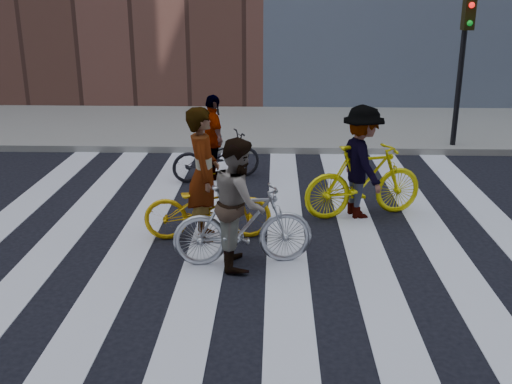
{
  "coord_description": "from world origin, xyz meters",
  "views": [
    {
      "loc": [
        0.38,
        -7.94,
        3.43
      ],
      "look_at": [
        0.11,
        0.3,
        0.67
      ],
      "focal_mm": 42.0,
      "sensor_mm": 36.0,
      "label": 1
    }
  ],
  "objects_px": {
    "traffic_signal": "(464,49)",
    "bike_silver_mid": "(243,225)",
    "bike_yellow_right": "(364,181)",
    "rider_mid": "(239,203)",
    "rider_rear": "(213,138)",
    "rider_left": "(203,175)",
    "rider_right": "(362,162)",
    "bike_yellow_left": "(208,207)",
    "bike_dark_rear": "(216,156)"
  },
  "relations": [
    {
      "from": "bike_yellow_left",
      "to": "bike_dark_rear",
      "type": "distance_m",
      "value": 2.92
    },
    {
      "from": "rider_mid",
      "to": "rider_right",
      "type": "distance_m",
      "value": 2.59
    },
    {
      "from": "traffic_signal",
      "to": "rider_mid",
      "type": "height_order",
      "value": "traffic_signal"
    },
    {
      "from": "bike_dark_rear",
      "to": "rider_left",
      "type": "bearing_deg",
      "value": 159.55
    },
    {
      "from": "rider_mid",
      "to": "bike_dark_rear",
      "type": "bearing_deg",
      "value": 1.93
    },
    {
      "from": "bike_dark_rear",
      "to": "rider_mid",
      "type": "bearing_deg",
      "value": 167.44
    },
    {
      "from": "bike_silver_mid",
      "to": "rider_right",
      "type": "relative_size",
      "value": 1.02
    },
    {
      "from": "bike_yellow_right",
      "to": "rider_mid",
      "type": "height_order",
      "value": "rider_mid"
    },
    {
      "from": "bike_yellow_right",
      "to": "rider_rear",
      "type": "relative_size",
      "value": 1.21
    },
    {
      "from": "traffic_signal",
      "to": "bike_dark_rear",
      "type": "relative_size",
      "value": 1.92
    },
    {
      "from": "bike_silver_mid",
      "to": "rider_rear",
      "type": "height_order",
      "value": "rider_rear"
    },
    {
      "from": "bike_silver_mid",
      "to": "bike_dark_rear",
      "type": "height_order",
      "value": "bike_silver_mid"
    },
    {
      "from": "rider_mid",
      "to": "rider_rear",
      "type": "bearing_deg",
      "value": 2.66
    },
    {
      "from": "rider_left",
      "to": "rider_mid",
      "type": "height_order",
      "value": "rider_left"
    },
    {
      "from": "traffic_signal",
      "to": "rider_left",
      "type": "relative_size",
      "value": 1.71
    },
    {
      "from": "bike_dark_rear",
      "to": "rider_right",
      "type": "relative_size",
      "value": 0.97
    },
    {
      "from": "traffic_signal",
      "to": "rider_mid",
      "type": "relative_size",
      "value": 1.94
    },
    {
      "from": "bike_yellow_left",
      "to": "rider_mid",
      "type": "distance_m",
      "value": 1.06
    },
    {
      "from": "traffic_signal",
      "to": "bike_yellow_right",
      "type": "distance_m",
      "value": 5.2
    },
    {
      "from": "traffic_signal",
      "to": "bike_silver_mid",
      "type": "height_order",
      "value": "traffic_signal"
    },
    {
      "from": "bike_yellow_left",
      "to": "rider_rear",
      "type": "height_order",
      "value": "rider_rear"
    },
    {
      "from": "traffic_signal",
      "to": "rider_right",
      "type": "xyz_separation_m",
      "value": [
        -2.66,
        -4.16,
        -1.38
      ]
    },
    {
      "from": "bike_yellow_left",
      "to": "rider_rear",
      "type": "relative_size",
      "value": 1.13
    },
    {
      "from": "bike_dark_rear",
      "to": "bike_yellow_right",
      "type": "bearing_deg",
      "value": -149.74
    },
    {
      "from": "rider_left",
      "to": "rider_right",
      "type": "bearing_deg",
      "value": -73.22
    },
    {
      "from": "rider_right",
      "to": "rider_rear",
      "type": "bearing_deg",
      "value": 36.41
    },
    {
      "from": "bike_silver_mid",
      "to": "rider_rear",
      "type": "bearing_deg",
      "value": 3.4
    },
    {
      "from": "traffic_signal",
      "to": "bike_silver_mid",
      "type": "relative_size",
      "value": 1.82
    },
    {
      "from": "bike_silver_mid",
      "to": "rider_left",
      "type": "bearing_deg",
      "value": 27.23
    },
    {
      "from": "traffic_signal",
      "to": "bike_silver_mid",
      "type": "bearing_deg",
      "value": -126.4
    },
    {
      "from": "traffic_signal",
      "to": "bike_silver_mid",
      "type": "distance_m",
      "value": 7.67
    },
    {
      "from": "bike_silver_mid",
      "to": "bike_yellow_right",
      "type": "relative_size",
      "value": 0.93
    },
    {
      "from": "bike_dark_rear",
      "to": "rider_rear",
      "type": "xyz_separation_m",
      "value": [
        -0.05,
        0.0,
        0.36
      ]
    },
    {
      "from": "rider_right",
      "to": "rider_left",
      "type": "bearing_deg",
      "value": 96.31
    },
    {
      "from": "traffic_signal",
      "to": "bike_yellow_right",
      "type": "bearing_deg",
      "value": -122.14
    },
    {
      "from": "bike_dark_rear",
      "to": "rider_left",
      "type": "relative_size",
      "value": 0.89
    },
    {
      "from": "traffic_signal",
      "to": "rider_right",
      "type": "height_order",
      "value": "traffic_signal"
    },
    {
      "from": "rider_left",
      "to": "rider_mid",
      "type": "relative_size",
      "value": 1.13
    },
    {
      "from": "traffic_signal",
      "to": "rider_right",
      "type": "bearing_deg",
      "value": -122.63
    },
    {
      "from": "bike_yellow_left",
      "to": "rider_right",
      "type": "relative_size",
      "value": 1.02
    },
    {
      "from": "bike_yellow_right",
      "to": "rider_left",
      "type": "distance_m",
      "value": 2.65
    },
    {
      "from": "bike_yellow_right",
      "to": "rider_right",
      "type": "relative_size",
      "value": 1.1
    },
    {
      "from": "traffic_signal",
      "to": "rider_mid",
      "type": "bearing_deg",
      "value": -126.71
    },
    {
      "from": "rider_right",
      "to": "rider_rear",
      "type": "relative_size",
      "value": 1.1
    },
    {
      "from": "bike_dark_rear",
      "to": "rider_rear",
      "type": "bearing_deg",
      "value": 67.51
    },
    {
      "from": "bike_silver_mid",
      "to": "rider_mid",
      "type": "relative_size",
      "value": 1.07
    },
    {
      "from": "rider_rear",
      "to": "rider_left",
      "type": "bearing_deg",
      "value": 160.53
    },
    {
      "from": "rider_rear",
      "to": "bike_yellow_right",
      "type": "bearing_deg",
      "value": -149.2
    },
    {
      "from": "bike_silver_mid",
      "to": "bike_dark_rear",
      "type": "relative_size",
      "value": 1.06
    },
    {
      "from": "traffic_signal",
      "to": "bike_yellow_right",
      "type": "height_order",
      "value": "traffic_signal"
    }
  ]
}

